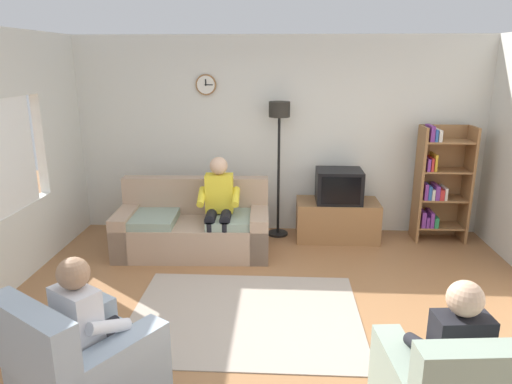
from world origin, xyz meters
name	(u,v)px	position (x,y,z in m)	size (l,w,h in m)	color
ground_plane	(275,326)	(0.00, 0.00, 0.00)	(12.00, 12.00, 0.00)	#9E6B42
back_wall_assembly	(279,136)	(0.00, 2.66, 1.35)	(6.20, 0.17, 2.70)	silver
couch	(194,228)	(-1.07, 1.71, 0.31)	(1.93, 0.95, 0.90)	tan
tv_stand	(337,220)	(0.81, 2.25, 0.27)	(1.10, 0.56, 0.53)	olive
tv	(339,186)	(0.81, 2.23, 0.75)	(0.60, 0.49, 0.44)	black
bookshelf	(438,184)	(2.14, 2.32, 0.77)	(0.68, 0.36, 1.57)	olive
floor_lamp	(279,132)	(0.00, 2.35, 1.45)	(0.28, 0.28, 1.85)	black
armchair_near_window	(84,367)	(-1.34, -1.06, 0.29)	(1.15, 1.17, 0.90)	#9EADBC
area_rug	(245,316)	(-0.29, 0.15, 0.01)	(2.20, 1.70, 0.01)	#AD9E8E
person_on_couch	(219,202)	(-0.72, 1.60, 0.70)	(0.52, 0.55, 1.24)	yellow
person_in_left_armchair	(90,322)	(-1.30, -0.99, 0.60)	(0.61, 0.64, 1.12)	silver
person_in_right_armchair	(451,349)	(1.13, -1.18, 0.60)	(0.54, 0.56, 1.12)	black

